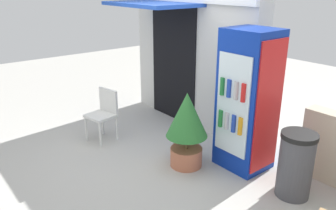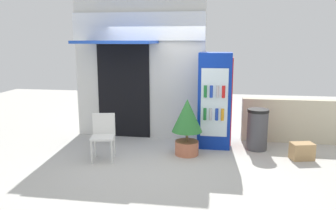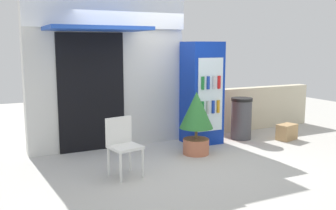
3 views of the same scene
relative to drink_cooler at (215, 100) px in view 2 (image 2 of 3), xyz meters
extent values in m
plane|color=beige|center=(-1.11, -0.93, -0.98)|extent=(16.00, 16.00, 0.00)
cube|color=silver|center=(-1.72, 0.58, 0.58)|extent=(2.95, 0.34, 3.12)
cube|color=white|center=(-1.72, 0.36, 1.52)|extent=(2.95, 0.08, 0.60)
cube|color=#1E47B2|center=(-2.07, -0.09, 1.19)|extent=(1.62, 0.99, 0.06)
cube|color=black|center=(-2.07, 0.39, 0.08)|extent=(1.20, 0.03, 2.12)
cube|color=#0C2D9E|center=(-0.01, 0.01, 0.00)|extent=(0.66, 0.60, 1.97)
cube|color=silver|center=(-0.01, -0.30, 0.00)|extent=(0.53, 0.02, 1.38)
cube|color=red|center=(0.33, 0.01, 0.00)|extent=(0.02, 0.54, 1.77)
cylinder|color=#196B2D|center=(-0.19, -0.32, -0.23)|extent=(0.06, 0.06, 0.24)
cylinder|color=#B2B2B7|center=(-0.07, -0.32, -0.23)|extent=(0.06, 0.06, 0.24)
cylinder|color=#1938A5|center=(0.05, -0.32, -0.23)|extent=(0.06, 0.06, 0.24)
cylinder|color=orange|center=(0.16, -0.32, -0.23)|extent=(0.06, 0.06, 0.24)
cylinder|color=#196B2D|center=(-0.19, -0.32, 0.23)|extent=(0.06, 0.06, 0.24)
cylinder|color=#1938A5|center=(-0.07, -0.32, 0.23)|extent=(0.06, 0.06, 0.24)
cylinder|color=#B2B2B7|center=(0.05, -0.32, 0.23)|extent=(0.06, 0.06, 0.24)
cylinder|color=red|center=(0.17, -0.32, 0.23)|extent=(0.06, 0.06, 0.24)
cylinder|color=silver|center=(-2.17, -1.41, -0.77)|extent=(0.04, 0.04, 0.42)
cylinder|color=silver|center=(-1.81, -1.34, -0.77)|extent=(0.04, 0.04, 0.42)
cylinder|color=silver|center=(-2.23, -1.06, -0.77)|extent=(0.04, 0.04, 0.42)
cylinder|color=silver|center=(-1.88, -0.99, -0.77)|extent=(0.04, 0.04, 0.42)
cube|color=silver|center=(-2.02, -1.20, -0.54)|extent=(0.49, 0.48, 0.04)
cube|color=silver|center=(-2.06, -1.02, -0.32)|extent=(0.42, 0.12, 0.39)
cylinder|color=#BC6B4C|center=(-0.51, -0.65, -0.85)|extent=(0.46, 0.46, 0.27)
cylinder|color=brown|center=(-0.51, -0.65, -0.61)|extent=(0.05, 0.05, 0.20)
cone|color=#2D7533|center=(-0.51, -0.65, -0.19)|extent=(0.59, 0.59, 0.64)
cylinder|color=#47474C|center=(0.87, -0.11, -0.59)|extent=(0.41, 0.41, 0.78)
cylinder|color=black|center=(0.87, -0.11, -0.17)|extent=(0.43, 0.43, 0.06)
cube|color=beige|center=(1.91, 0.57, -0.51)|extent=(2.63, 0.24, 0.95)
cube|color=tan|center=(1.66, -0.58, -0.82)|extent=(0.46, 0.35, 0.32)
camera|label=1|loc=(2.74, -3.60, 1.54)|focal=36.42mm
camera|label=2|loc=(0.12, -6.99, 1.24)|focal=36.30mm
camera|label=3|loc=(-3.81, -6.24, 0.92)|focal=40.50mm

